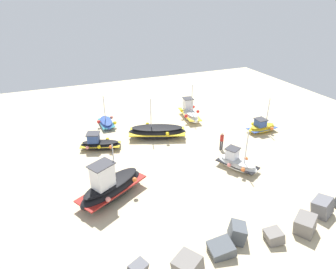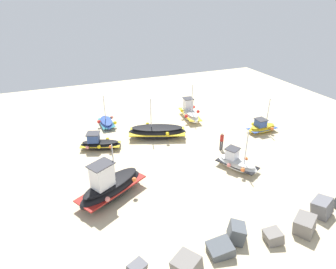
% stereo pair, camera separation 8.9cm
% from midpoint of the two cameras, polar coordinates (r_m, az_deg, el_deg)
% --- Properties ---
extents(ground_plane, '(50.21, 50.21, 0.00)m').
position_cam_midpoint_polar(ground_plane, '(23.83, 1.90, -5.34)').
color(ground_plane, beige).
extents(fishing_boat_0, '(3.15, 1.84, 3.52)m').
position_cam_midpoint_polar(fishing_boat_0, '(29.92, 18.40, 1.37)').
color(fishing_boat_0, gold).
rests_on(fishing_boat_0, ground_plane).
extents(fishing_boat_1, '(1.88, 3.10, 3.34)m').
position_cam_midpoint_polar(fishing_boat_1, '(30.40, -12.15, 2.35)').
color(fishing_boat_1, '#2D4C9E').
rests_on(fishing_boat_1, ground_plane).
extents(fishing_boat_2, '(2.22, 4.27, 4.06)m').
position_cam_midpoint_polar(fishing_boat_2, '(31.56, 4.44, 4.41)').
color(fishing_boat_2, white).
rests_on(fishing_boat_2, ground_plane).
extents(fishing_boat_3, '(5.32, 4.06, 3.96)m').
position_cam_midpoint_polar(fishing_boat_3, '(19.87, -11.33, -10.18)').
color(fishing_boat_3, black).
rests_on(fishing_boat_3, ground_plane).
extents(fishing_boat_4, '(3.85, 2.48, 1.59)m').
position_cam_midpoint_polar(fishing_boat_4, '(26.12, -13.47, -1.76)').
color(fishing_boat_4, black).
rests_on(fishing_boat_4, ground_plane).
extents(fishing_boat_5, '(2.77, 3.63, 3.47)m').
position_cam_midpoint_polar(fishing_boat_5, '(23.27, 13.71, -5.51)').
color(fishing_boat_5, white).
rests_on(fishing_boat_5, ground_plane).
extents(fishing_boat_6, '(5.77, 3.63, 3.98)m').
position_cam_midpoint_polar(fishing_boat_6, '(27.24, -2.09, 0.58)').
color(fishing_boat_6, black).
rests_on(fishing_boat_6, ground_plane).
extents(person_walking, '(0.32, 0.32, 1.65)m').
position_cam_midpoint_polar(person_walking, '(25.46, 10.82, -1.12)').
color(person_walking, '#2D2D38').
rests_on(person_walking, ground_plane).
extents(breakwater_rocks, '(17.17, 2.58, 1.36)m').
position_cam_midpoint_polar(breakwater_rocks, '(17.58, 17.41, -18.89)').
color(breakwater_rocks, '#4C5156').
rests_on(breakwater_rocks, ground_plane).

